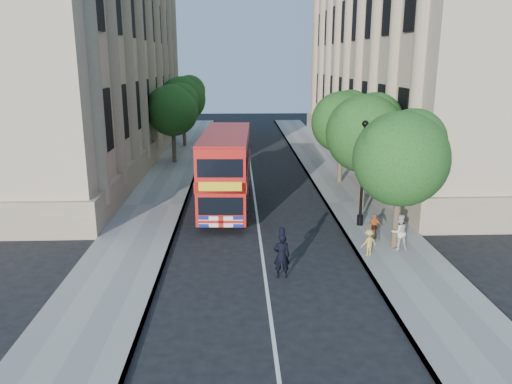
{
  "coord_description": "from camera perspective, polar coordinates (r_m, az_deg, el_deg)",
  "views": [
    {
      "loc": [
        -1.03,
        -17.17,
        8.04
      ],
      "look_at": [
        -0.2,
        4.34,
        2.3
      ],
      "focal_mm": 35.0,
      "sensor_mm": 36.0,
      "label": 1
    }
  ],
  "objects": [
    {
      "name": "child_b",
      "position": [
        21.31,
        12.75,
        -5.64
      ],
      "size": [
        0.83,
        0.66,
        1.13
      ],
      "primitive_type": "imported",
      "rotation": [
        0.0,
        0.0,
        3.52
      ],
      "color": "gold",
      "rests_on": "pavement_right"
    },
    {
      "name": "ground",
      "position": [
        18.99,
        1.12,
        -10.12
      ],
      "size": [
        120.0,
        120.0,
        0.0
      ],
      "primitive_type": "plane",
      "color": "black",
      "rests_on": "ground"
    },
    {
      "name": "tree_left_back",
      "position": [
        47.58,
        -8.3,
        10.76
      ],
      "size": [
        4.2,
        4.2,
        6.65
      ],
      "color": "#473828",
      "rests_on": "ground"
    },
    {
      "name": "police_constable",
      "position": [
        18.97,
        2.94,
        -7.29
      ],
      "size": [
        0.64,
        0.43,
        1.74
      ],
      "primitive_type": "imported",
      "rotation": [
        0.0,
        0.0,
        3.16
      ],
      "color": "black",
      "rests_on": "ground"
    },
    {
      "name": "tree_right_near",
      "position": [
        21.68,
        16.35,
        4.25
      ],
      "size": [
        4.0,
        4.0,
        6.08
      ],
      "color": "#473828",
      "rests_on": "ground"
    },
    {
      "name": "woman_pedestrian",
      "position": [
        22.23,
        16.05,
        -4.4
      ],
      "size": [
        0.85,
        0.71,
        1.56
      ],
      "primitive_type": "imported",
      "rotation": [
        0.0,
        0.0,
        3.31
      ],
      "color": "beige",
      "rests_on": "pavement_right"
    },
    {
      "name": "double_decker_bus",
      "position": [
        27.26,
        -3.41,
        2.74
      ],
      "size": [
        2.79,
        9.11,
        4.16
      ],
      "rotation": [
        0.0,
        0.0,
        -0.04
      ],
      "color": "#B6120C",
      "rests_on": "ground"
    },
    {
      "name": "building_right",
      "position": [
        43.77,
        18.28,
        15.47
      ],
      "size": [
        12.0,
        38.0,
        18.0
      ],
      "primitive_type": "cube",
      "color": "tan",
      "rests_on": "ground"
    },
    {
      "name": "box_van",
      "position": [
        30.71,
        -4.27,
        2.5
      ],
      "size": [
        2.42,
        5.31,
        2.97
      ],
      "rotation": [
        0.0,
        0.0,
        0.06
      ],
      "color": "black",
      "rests_on": "ground"
    },
    {
      "name": "tree_right_far",
      "position": [
        33.14,
        9.87,
        8.25
      ],
      "size": [
        4.0,
        4.0,
        6.15
      ],
      "color": "#473828",
      "rests_on": "ground"
    },
    {
      "name": "child_a",
      "position": [
        23.35,
        13.41,
        -3.84
      ],
      "size": [
        0.69,
        0.36,
        1.13
      ],
      "primitive_type": "imported",
      "rotation": [
        0.0,
        0.0,
        3.02
      ],
      "color": "orange",
      "rests_on": "pavement_right"
    },
    {
      "name": "tree_left_far",
      "position": [
        39.68,
        -9.47,
        9.53
      ],
      "size": [
        4.0,
        4.0,
        6.3
      ],
      "color": "#473828",
      "rests_on": "ground"
    },
    {
      "name": "building_left",
      "position": [
        43.12,
        -20.19,
        15.33
      ],
      "size": [
        12.0,
        38.0,
        18.0
      ],
      "primitive_type": "cube",
      "color": "tan",
      "rests_on": "ground"
    },
    {
      "name": "lamp_post",
      "position": [
        24.57,
        12.05,
        1.59
      ],
      "size": [
        0.32,
        0.32,
        5.16
      ],
      "color": "black",
      "rests_on": "pavement_right"
    },
    {
      "name": "pavement_left",
      "position": [
        28.71,
        -11.59,
        -1.52
      ],
      "size": [
        3.5,
        80.0,
        0.12
      ],
      "primitive_type": "cube",
      "color": "gray",
      "rests_on": "ground"
    },
    {
      "name": "tree_right_mid",
      "position": [
        27.33,
        12.47,
        7.02
      ],
      "size": [
        4.2,
        4.2,
        6.37
      ],
      "color": "#473828",
      "rests_on": "ground"
    },
    {
      "name": "pavement_right",
      "position": [
        29.12,
        11.34,
        -1.28
      ],
      "size": [
        3.5,
        80.0,
        0.12
      ],
      "primitive_type": "cube",
      "color": "gray",
      "rests_on": "ground"
    }
  ]
}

